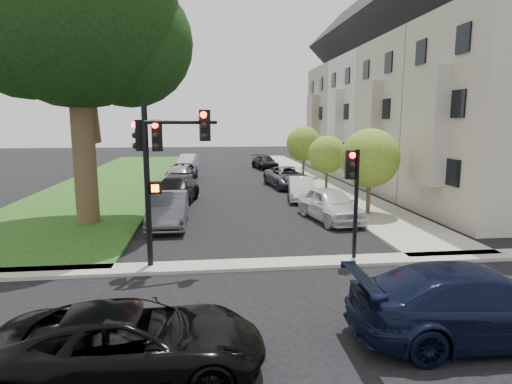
{
  "coord_description": "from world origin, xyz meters",
  "views": [
    {
      "loc": [
        -1.94,
        -11.49,
        4.75
      ],
      "look_at": [
        0.0,
        5.0,
        2.0
      ],
      "focal_mm": 30.0,
      "sensor_mm": 36.0,
      "label": 1
    }
  ],
  "objects": [
    {
      "name": "traffic_signal_secondary",
      "position": [
        2.94,
        2.19,
        2.67
      ],
      "size": [
        0.5,
        0.4,
        3.83
      ],
      "color": "black",
      "rests_on": "ground"
    },
    {
      "name": "car_parked_2",
      "position": [
        3.95,
        18.84,
        0.74
      ],
      "size": [
        3.12,
        5.62,
        1.49
      ],
      "primitive_type": "imported",
      "rotation": [
        0.0,
        0.0,
        0.13
      ],
      "color": "#3F4247",
      "rests_on": "ground"
    },
    {
      "name": "house_a",
      "position": [
        12.45,
        8.0,
        6.93
      ],
      "size": [
        7.7,
        7.55,
        15.97
      ],
      "color": "silver",
      "rests_on": "ground"
    },
    {
      "name": "eucalyptus",
      "position": [
        -7.49,
        8.73,
        9.69
      ],
      "size": [
        10.01,
        9.09,
        14.19
      ],
      "color": "brown",
      "rests_on": "ground"
    },
    {
      "name": "ground",
      "position": [
        0.0,
        0.0,
        0.0
      ],
      "size": [
        140.0,
        140.0,
        0.0
      ],
      "primitive_type": "plane",
      "color": "black",
      "rests_on": "ground"
    },
    {
      "name": "traffic_signal_main",
      "position": [
        -3.38,
        2.23,
        3.68
      ],
      "size": [
        2.61,
        0.75,
        5.34
      ],
      "color": "black",
      "rests_on": "ground"
    },
    {
      "name": "house_c",
      "position": [
        12.45,
        23.0,
        6.93
      ],
      "size": [
        7.7,
        7.55,
        15.97
      ],
      "color": "beige",
      "rests_on": "ground"
    },
    {
      "name": "car_parked_5",
      "position": [
        -3.68,
        8.0,
        0.77
      ],
      "size": [
        1.64,
        4.67,
        1.54
      ],
      "primitive_type": "imported",
      "rotation": [
        0.0,
        0.0,
        -0.0
      ],
      "color": "#3F4247",
      "rests_on": "ground"
    },
    {
      "name": "car_parked_8",
      "position": [
        -3.86,
        23.43,
        0.69
      ],
      "size": [
        2.44,
        5.05,
        1.39
      ],
      "primitive_type": "imported",
      "rotation": [
        0.0,
        0.0,
        -0.03
      ],
      "color": "black",
      "rests_on": "ground"
    },
    {
      "name": "house_d",
      "position": [
        12.45,
        30.5,
        6.93
      ],
      "size": [
        7.7,
        7.55,
        15.97
      ],
      "color": "#9E9582",
      "rests_on": "ground"
    },
    {
      "name": "car_parked_6",
      "position": [
        -3.74,
        13.43,
        0.78
      ],
      "size": [
        2.94,
        5.64,
        1.56
      ],
      "primitive_type": "imported",
      "rotation": [
        0.0,
        0.0,
        -0.15
      ],
      "color": "black",
      "rests_on": "ground"
    },
    {
      "name": "small_tree_c",
      "position": [
        6.2,
        23.63,
        2.9
      ],
      "size": [
        2.9,
        2.9,
        4.36
      ],
      "color": "brown",
      "rests_on": "ground"
    },
    {
      "name": "car_parked_1",
      "position": [
        3.81,
        13.79,
        0.69
      ],
      "size": [
        2.12,
        4.36,
        1.38
      ],
      "primitive_type": "imported",
      "rotation": [
        0.0,
        0.0,
        -0.16
      ],
      "color": "silver",
      "rests_on": "ground"
    },
    {
      "name": "small_tree_b",
      "position": [
        6.2,
        16.63,
        2.53
      ],
      "size": [
        2.54,
        2.54,
        3.81
      ],
      "color": "brown",
      "rests_on": "ground"
    },
    {
      "name": "car_cross_near",
      "position": [
        -3.38,
        -3.91,
        0.69
      ],
      "size": [
        5.08,
        2.49,
        1.39
      ],
      "primitive_type": "imported",
      "rotation": [
        0.0,
        0.0,
        1.61
      ],
      "color": "black",
      "rests_on": "ground"
    },
    {
      "name": "car_parked_7",
      "position": [
        -3.97,
        19.99,
        0.8
      ],
      "size": [
        2.08,
        4.76,
        1.6
      ],
      "primitive_type": "imported",
      "rotation": [
        0.0,
        0.0,
        -0.04
      ],
      "color": "#999BA0",
      "rests_on": "ground"
    },
    {
      "name": "car_parked_9",
      "position": [
        -3.76,
        32.26,
        0.73
      ],
      "size": [
        2.14,
        4.6,
        1.46
      ],
      "primitive_type": "imported",
      "rotation": [
        0.0,
        0.0,
        -0.14
      ],
      "color": "silver",
      "rests_on": "ground"
    },
    {
      "name": "sidewalk_right",
      "position": [
        6.75,
        24.0,
        0.06
      ],
      "size": [
        3.5,
        44.0,
        0.12
      ],
      "primitive_type": "cube",
      "color": "#A09B8C",
      "rests_on": "ground"
    },
    {
      "name": "car_parked_4",
      "position": [
        3.96,
        31.13,
        0.67
      ],
      "size": [
        2.54,
        4.86,
        1.34
      ],
      "primitive_type": "imported",
      "rotation": [
        0.0,
        0.0,
        0.15
      ],
      "color": "black",
      "rests_on": "ground"
    },
    {
      "name": "grass_strip",
      "position": [
        -9.0,
        24.0,
        0.06
      ],
      "size": [
        8.0,
        44.0,
        0.12
      ],
      "primitive_type": "cube",
      "color": "#18350E",
      "rests_on": "ground"
    },
    {
      "name": "car_parked_0",
      "position": [
        3.99,
        8.18,
        0.79
      ],
      "size": [
        2.61,
        4.88,
        1.58
      ],
      "primitive_type": "imported",
      "rotation": [
        0.0,
        0.0,
        0.17
      ],
      "color": "silver",
      "rests_on": "ground"
    },
    {
      "name": "small_tree_a",
      "position": [
        6.2,
        8.99,
        2.94
      ],
      "size": [
        2.94,
        2.94,
        4.42
      ],
      "color": "brown",
      "rests_on": "ground"
    },
    {
      "name": "sidewalk_cross",
      "position": [
        0.0,
        2.0,
        0.06
      ],
      "size": [
        60.0,
        1.0,
        0.12
      ],
      "primitive_type": "cube",
      "color": "#A09B8C",
      "rests_on": "ground"
    },
    {
      "name": "house_b",
      "position": [
        12.45,
        15.5,
        6.93
      ],
      "size": [
        7.7,
        7.55,
        15.97
      ],
      "color": "#9F9887",
      "rests_on": "ground"
    },
    {
      "name": "car_cross_far",
      "position": [
        3.9,
        -3.31,
        0.82
      ],
      "size": [
        5.69,
        2.42,
        1.64
      ],
      "primitive_type": "imported",
      "rotation": [
        0.0,
        0.0,
        1.55
      ],
      "color": "black",
      "rests_on": "ground"
    }
  ]
}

